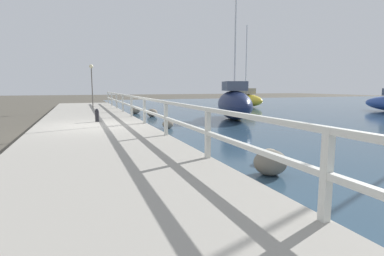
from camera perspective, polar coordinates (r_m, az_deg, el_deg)
name	(u,v)px	position (r m, az deg, el deg)	size (l,w,h in m)	color
ground_plane	(93,132)	(12.31, -18.34, -0.77)	(120.00, 120.00, 0.00)	#4C473D
dock_walkway	(93,129)	(12.29, -18.37, -0.17)	(4.30, 36.00, 0.26)	#9E998E
railing	(144,106)	(12.45, -9.06, 4.21)	(0.10, 32.50, 1.07)	silver
boulder_water_edge	(168,124)	(12.79, -4.61, 0.72)	(0.48, 0.43, 0.36)	slate
boulder_mid_strip	(269,156)	(7.20, 14.54, -5.14)	(0.45, 0.40, 0.34)	gray
boulder_near_dock	(135,110)	(20.16, -10.73, 3.42)	(0.69, 0.62, 0.52)	slate
boulder_far_strip	(152,113)	(17.95, -7.59, 2.90)	(0.63, 0.57, 0.47)	slate
boulder_upstream	(270,162)	(6.21, 14.70, -6.37)	(0.68, 0.61, 0.51)	#666056
mooring_bollard	(97,115)	(13.56, -17.64, 2.35)	(0.17, 0.17, 0.57)	black
dock_lamp	(92,75)	(22.71, -18.58, 9.53)	(0.28, 0.28, 3.09)	#514C47
sailboat_yellow	(245,99)	(27.77, 10.11, 5.47)	(1.67, 4.88, 7.16)	gold
sailboat_navy	(234,103)	(16.50, 8.02, 4.67)	(2.90, 5.13, 8.43)	#192347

